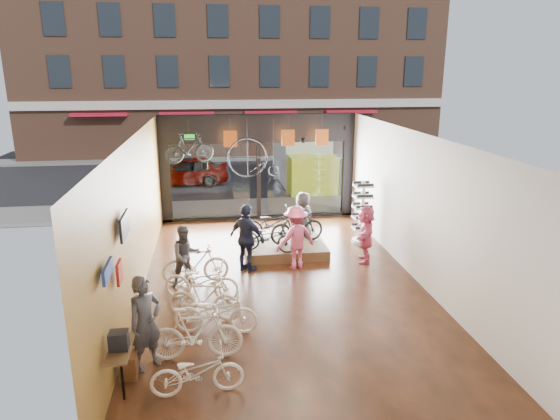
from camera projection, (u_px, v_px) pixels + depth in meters
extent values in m
cube|color=black|center=(282.00, 284.00, 12.82)|extent=(7.00, 12.00, 0.04)
cube|color=black|center=(282.00, 135.00, 11.78)|extent=(7.00, 12.00, 0.04)
cube|color=#916026|center=(135.00, 218.00, 11.83)|extent=(0.04, 12.00, 3.80)
cube|color=beige|center=(418.00, 207.00, 12.77)|extent=(0.04, 12.00, 3.80)
cube|color=beige|center=(347.00, 337.00, 6.56)|extent=(7.00, 0.04, 3.80)
cube|color=#198C26|center=(189.00, 137.00, 17.27)|extent=(0.35, 0.06, 0.18)
cube|color=black|center=(243.00, 171.00, 27.12)|extent=(30.00, 18.00, 0.02)
cube|color=slate|center=(256.00, 208.00, 19.66)|extent=(30.00, 2.40, 0.12)
cube|color=slate|center=(238.00, 157.00, 30.91)|extent=(30.00, 2.00, 0.12)
cube|color=brown|center=(234.00, 42.00, 31.42)|extent=(26.00, 5.00, 14.00)
imported|color=gray|center=(186.00, 171.00, 23.69)|extent=(3.97, 1.60, 1.35)
imported|color=beige|center=(197.00, 372.00, 8.36)|extent=(1.60, 0.63, 0.82)
imported|color=beige|center=(196.00, 333.00, 9.34)|extent=(1.79, 0.54, 1.07)
imported|color=beige|center=(216.00, 313.00, 10.30)|extent=(1.82, 0.88, 0.92)
imported|color=beige|center=(204.00, 299.00, 10.84)|extent=(1.71, 0.92, 0.99)
imported|color=beige|center=(202.00, 281.00, 11.80)|extent=(1.90, 1.06, 0.95)
imported|color=beige|center=(195.00, 264.00, 12.74)|extent=(1.73, 0.59, 1.02)
cube|color=#473018|center=(284.00, 248.00, 14.94)|extent=(2.40, 1.80, 0.30)
imported|color=black|center=(268.00, 237.00, 14.11)|extent=(1.73, 1.15, 0.86)
imported|color=black|center=(297.00, 226.00, 14.82)|extent=(1.76, 0.87, 1.02)
imported|color=black|center=(272.00, 223.00, 15.20)|extent=(1.90, 0.80, 0.97)
imported|color=#3F3F44|center=(146.00, 323.00, 8.99)|extent=(0.78, 0.74, 1.79)
imported|color=#3F3F44|center=(186.00, 256.00, 12.53)|extent=(0.92, 0.82, 1.57)
imported|color=#161C33|center=(247.00, 238.00, 13.39)|extent=(1.12, 1.06, 1.86)
imported|color=#CC4C72|center=(296.00, 238.00, 13.59)|extent=(1.31, 1.02, 1.77)
imported|color=#3F3F44|center=(303.00, 218.00, 15.59)|extent=(0.97, 0.87, 1.66)
imported|color=#CC4C72|center=(365.00, 234.00, 14.11)|extent=(0.93, 1.59, 1.64)
imported|color=black|center=(189.00, 148.00, 15.71)|extent=(1.64, 0.92, 0.95)
cube|color=#CC5919|center=(230.00, 139.00, 16.81)|extent=(0.45, 0.03, 0.55)
cube|color=#CC5919|center=(288.00, 138.00, 17.07)|extent=(0.45, 0.03, 0.55)
cube|color=#CC5919|center=(322.00, 137.00, 17.23)|extent=(0.45, 0.03, 0.55)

